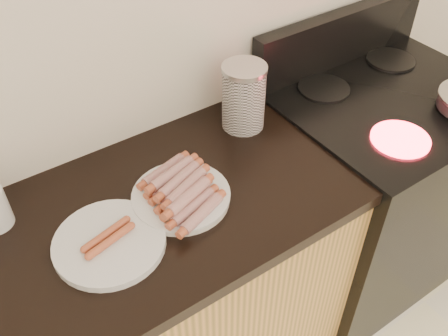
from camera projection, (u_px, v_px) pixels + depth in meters
wall_back at (132, 11)px, 1.31m from camera, size 4.00×0.04×2.60m
stove at (369, 191)px, 2.01m from camera, size 0.76×0.65×0.91m
stove_panel at (340, 37)px, 1.81m from camera, size 0.76×0.06×0.20m
burner_near_left at (400, 139)px, 1.52m from camera, size 0.18×0.18×0.01m
burner_far_left at (324, 88)px, 1.73m from camera, size 0.18×0.18×0.01m
burner_far_right at (391, 60)px, 1.87m from camera, size 0.18×0.18×0.01m
main_plate at (181, 198)px, 1.35m from camera, size 0.27×0.27×0.02m
side_plate at (110, 243)px, 1.23m from camera, size 0.35×0.35×0.02m
hotdog_pile at (181, 189)px, 1.33m from camera, size 0.15×0.27×0.06m
plain_sausages at (108, 237)px, 1.22m from camera, size 0.13×0.07×0.02m
canister at (244, 97)px, 1.53m from camera, size 0.14×0.14×0.21m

